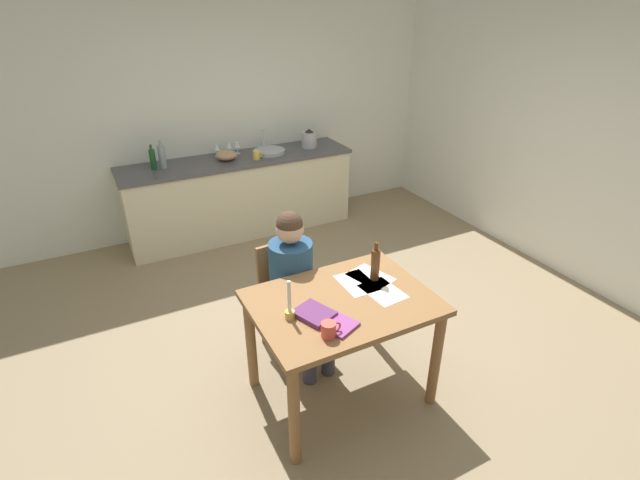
{
  "coord_description": "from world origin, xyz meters",
  "views": [
    {
      "loc": [
        -1.51,
        -2.68,
        2.52
      ],
      "look_at": [
        -0.04,
        0.15,
        0.85
      ],
      "focal_mm": 26.38,
      "sensor_mm": 36.0,
      "label": 1
    }
  ],
  "objects_px": {
    "bottle_vinegar": "(162,156)",
    "stovetop_kettle": "(309,139)",
    "bottle_oil": "(153,159)",
    "teacup_on_counter": "(257,155)",
    "book_cookery": "(338,324)",
    "sink_unit": "(269,151)",
    "wine_bottle_on_table": "(375,264)",
    "wine_glass_by_kettle": "(229,145)",
    "wine_glass_near_sink": "(237,144)",
    "candlestick": "(290,308)",
    "dining_table": "(342,316)",
    "chair_at_table": "(287,293)",
    "book_magazine": "(314,314)",
    "coffee_mug": "(329,330)",
    "person_seated": "(296,280)",
    "wine_glass_back_left": "(217,147)",
    "mixing_bowl": "(226,155)"
  },
  "relations": [
    {
      "from": "dining_table",
      "to": "wine_bottle_on_table",
      "type": "relative_size",
      "value": 4.06
    },
    {
      "from": "stovetop_kettle",
      "to": "teacup_on_counter",
      "type": "xyz_separation_m",
      "value": [
        -0.72,
        -0.15,
        -0.05
      ]
    },
    {
      "from": "book_cookery",
      "to": "stovetop_kettle",
      "type": "relative_size",
      "value": 0.89
    },
    {
      "from": "dining_table",
      "to": "sink_unit",
      "type": "height_order",
      "value": "sink_unit"
    },
    {
      "from": "bottle_vinegar",
      "to": "wine_glass_by_kettle",
      "type": "xyz_separation_m",
      "value": [
        0.75,
        0.12,
        -0.01
      ]
    },
    {
      "from": "book_cookery",
      "to": "teacup_on_counter",
      "type": "distance_m",
      "value": 2.92
    },
    {
      "from": "wine_glass_back_left",
      "to": "wine_glass_near_sink",
      "type": "bearing_deg",
      "value": 0.0
    },
    {
      "from": "book_cookery",
      "to": "candlestick",
      "type": "bearing_deg",
      "value": 114.88
    },
    {
      "from": "teacup_on_counter",
      "to": "book_magazine",
      "type": "bearing_deg",
      "value": -103.57
    },
    {
      "from": "candlestick",
      "to": "wine_glass_back_left",
      "type": "bearing_deg",
      "value": 81.63
    },
    {
      "from": "dining_table",
      "to": "chair_at_table",
      "type": "xyz_separation_m",
      "value": [
        -0.11,
        0.66,
        -0.18
      ]
    },
    {
      "from": "wine_bottle_on_table",
      "to": "bottle_oil",
      "type": "distance_m",
      "value": 2.88
    },
    {
      "from": "sink_unit",
      "to": "wine_glass_by_kettle",
      "type": "bearing_deg",
      "value": 161.02
    },
    {
      "from": "book_cookery",
      "to": "sink_unit",
      "type": "relative_size",
      "value": 0.54
    },
    {
      "from": "person_seated",
      "to": "bottle_vinegar",
      "type": "height_order",
      "value": "person_seated"
    },
    {
      "from": "coffee_mug",
      "to": "wine_glass_near_sink",
      "type": "height_order",
      "value": "wine_glass_near_sink"
    },
    {
      "from": "sink_unit",
      "to": "bottle_vinegar",
      "type": "bearing_deg",
      "value": 178.62
    },
    {
      "from": "sink_unit",
      "to": "bottle_oil",
      "type": "distance_m",
      "value": 1.28
    },
    {
      "from": "person_seated",
      "to": "mixing_bowl",
      "type": "xyz_separation_m",
      "value": [
        0.21,
        2.26,
        0.27
      ]
    },
    {
      "from": "bottle_oil",
      "to": "teacup_on_counter",
      "type": "bearing_deg",
      "value": -9.43
    },
    {
      "from": "bottle_vinegar",
      "to": "wine_glass_near_sink",
      "type": "distance_m",
      "value": 0.85
    },
    {
      "from": "book_magazine",
      "to": "mixing_bowl",
      "type": "xyz_separation_m",
      "value": [
        0.35,
        2.85,
        0.14
      ]
    },
    {
      "from": "book_magazine",
      "to": "stovetop_kettle",
      "type": "relative_size",
      "value": 1.03
    },
    {
      "from": "wine_glass_by_kettle",
      "to": "wine_glass_near_sink",
      "type": "bearing_deg",
      "value": 0.0
    },
    {
      "from": "wine_bottle_on_table",
      "to": "bottle_vinegar",
      "type": "relative_size",
      "value": 0.98
    },
    {
      "from": "candlestick",
      "to": "book_cookery",
      "type": "bearing_deg",
      "value": -41.74
    },
    {
      "from": "person_seated",
      "to": "candlestick",
      "type": "distance_m",
      "value": 0.63
    },
    {
      "from": "bottle_vinegar",
      "to": "wine_glass_near_sink",
      "type": "xyz_separation_m",
      "value": [
        0.85,
        0.12,
        -0.01
      ]
    },
    {
      "from": "book_magazine",
      "to": "wine_glass_near_sink",
      "type": "bearing_deg",
      "value": 58.44
    },
    {
      "from": "coffee_mug",
      "to": "chair_at_table",
      "type": "bearing_deg",
      "value": 81.49
    },
    {
      "from": "wine_glass_by_kettle",
      "to": "wine_glass_back_left",
      "type": "relative_size",
      "value": 1.0
    },
    {
      "from": "bottle_vinegar",
      "to": "stovetop_kettle",
      "type": "distance_m",
      "value": 1.69
    },
    {
      "from": "book_cookery",
      "to": "wine_bottle_on_table",
      "type": "bearing_deg",
      "value": 11.64
    },
    {
      "from": "candlestick",
      "to": "bottle_vinegar",
      "type": "bearing_deg",
      "value": 93.57
    },
    {
      "from": "dining_table",
      "to": "coffee_mug",
      "type": "relative_size",
      "value": 9.31
    },
    {
      "from": "chair_at_table",
      "to": "sink_unit",
      "type": "height_order",
      "value": "sink_unit"
    },
    {
      "from": "candlestick",
      "to": "wine_bottle_on_table",
      "type": "bearing_deg",
      "value": 10.87
    },
    {
      "from": "chair_at_table",
      "to": "teacup_on_counter",
      "type": "height_order",
      "value": "teacup_on_counter"
    },
    {
      "from": "stovetop_kettle",
      "to": "wine_glass_near_sink",
      "type": "bearing_deg",
      "value": 169.9
    },
    {
      "from": "chair_at_table",
      "to": "mixing_bowl",
      "type": "xyz_separation_m",
      "value": [
        0.22,
        2.12,
        0.47
      ]
    },
    {
      "from": "bottle_oil",
      "to": "wine_glass_back_left",
      "type": "height_order",
      "value": "bottle_oil"
    },
    {
      "from": "person_seated",
      "to": "coffee_mug",
      "type": "relative_size",
      "value": 9.68
    },
    {
      "from": "book_cookery",
      "to": "wine_glass_near_sink",
      "type": "relative_size",
      "value": 1.27
    },
    {
      "from": "chair_at_table",
      "to": "candlestick",
      "type": "distance_m",
      "value": 0.83
    },
    {
      "from": "candlestick",
      "to": "dining_table",
      "type": "bearing_deg",
      "value": 2.71
    },
    {
      "from": "dining_table",
      "to": "book_magazine",
      "type": "bearing_deg",
      "value": -164.36
    },
    {
      "from": "dining_table",
      "to": "stovetop_kettle",
      "type": "xyz_separation_m",
      "value": [
        1.14,
        2.79,
        0.33
      ]
    },
    {
      "from": "wine_bottle_on_table",
      "to": "stovetop_kettle",
      "type": "distance_m",
      "value": 2.8
    },
    {
      "from": "coffee_mug",
      "to": "mixing_bowl",
      "type": "xyz_separation_m",
      "value": [
        0.36,
        3.05,
        0.11
      ]
    },
    {
      "from": "candlestick",
      "to": "book_cookery",
      "type": "xyz_separation_m",
      "value": [
        0.22,
        -0.2,
        -0.06
      ]
    }
  ]
}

